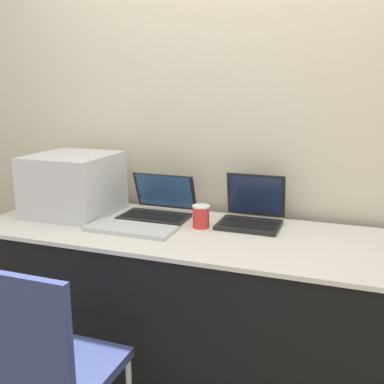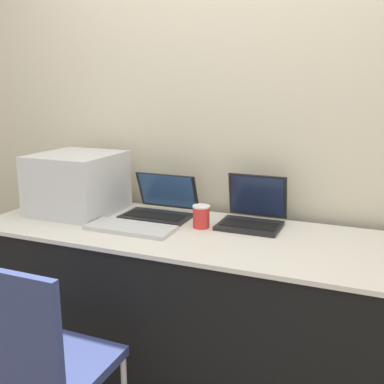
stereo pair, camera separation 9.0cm
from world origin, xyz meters
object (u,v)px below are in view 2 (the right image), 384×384
object	(u,v)px
printer	(77,181)
chair	(30,357)
external_keyboard	(131,228)
coffee_cup	(201,216)
laptop_left	(160,207)
laptop_right	(252,214)

from	to	relation	value
printer	chair	distance (m)	1.04
external_keyboard	coffee_cup	bearing A→B (deg)	29.12
laptop_left	external_keyboard	size ratio (longest dim) A/B	0.81
external_keyboard	laptop_left	bearing A→B (deg)	84.83
external_keyboard	laptop_right	bearing A→B (deg)	30.33
printer	laptop_right	world-z (taller)	printer
laptop_left	external_keyboard	bearing A→B (deg)	-95.17
external_keyboard	chair	size ratio (longest dim) A/B	0.47
coffee_cup	printer	bearing A→B (deg)	179.26
coffee_cup	chair	bearing A→B (deg)	-110.78
external_keyboard	coffee_cup	xyz separation A→B (m)	(0.29, 0.16, 0.04)
coffee_cup	chair	distance (m)	0.96
coffee_cup	laptop_left	bearing A→B (deg)	159.50
coffee_cup	chair	size ratio (longest dim) A/B	0.12
printer	laptop_left	world-z (taller)	printer
printer	laptop_right	xyz separation A→B (m)	(0.93, 0.13, -0.12)
printer	laptop_right	distance (m)	0.95
laptop_right	coffee_cup	size ratio (longest dim) A/B	2.73
laptop_right	chair	world-z (taller)	laptop_right
printer	laptop_left	distance (m)	0.47
printer	laptop_left	size ratio (longest dim) A/B	1.26
printer	external_keyboard	distance (m)	0.48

